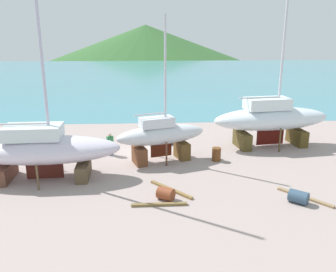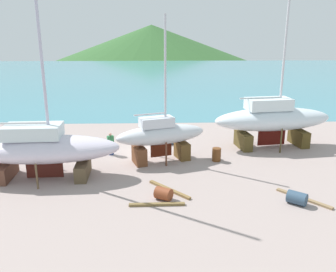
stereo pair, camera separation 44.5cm
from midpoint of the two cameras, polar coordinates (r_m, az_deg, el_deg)
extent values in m
plane|color=gray|center=(24.18, -4.38, -4.46)|extent=(43.79, 43.79, 0.00)
cube|color=teal|center=(70.36, -3.58, 9.46)|extent=(130.24, 72.61, 0.01)
cone|color=#315D2C|center=(143.06, -3.64, 13.05)|extent=(117.21, 117.21, 21.13)
cube|color=brown|center=(25.02, 1.73, -2.26)|extent=(1.13, 1.60, 1.17)
cube|color=brown|center=(24.03, -5.09, -3.12)|extent=(1.13, 1.60, 1.17)
cylinder|color=brown|center=(25.30, -2.39, -1.51)|extent=(0.12, 0.12, 1.62)
cylinder|color=brown|center=(23.53, -0.78, -2.91)|extent=(0.12, 0.12, 1.62)
ellipsoid|color=silver|center=(24.09, -1.64, 0.22)|extent=(6.45, 3.69, 1.29)
cube|color=#511A0C|center=(24.42, -1.61, -2.25)|extent=(1.44, 0.55, 0.90)
cube|color=silver|center=(23.75, -2.36, 2.22)|extent=(2.46, 1.74, 0.64)
cylinder|color=silver|center=(23.37, -0.99, 10.13)|extent=(0.15, 0.15, 7.16)
cylinder|color=silver|center=(23.47, -3.44, 3.49)|extent=(2.09, 0.79, 0.10)
cube|color=brown|center=(22.55, -13.86, -5.21)|extent=(0.80, 2.46, 0.95)
cube|color=brown|center=(23.68, -24.88, -5.25)|extent=(0.80, 2.46, 0.95)
cylinder|color=brown|center=(24.44, -18.66, -3.21)|extent=(0.12, 0.12, 1.50)
cylinder|color=brown|center=(21.41, -20.62, -6.21)|extent=(0.12, 0.12, 1.50)
ellipsoid|color=silver|center=(22.57, -19.83, -2.08)|extent=(9.24, 3.40, 1.58)
cube|color=#4F1C15|center=(23.01, -19.51, -5.25)|extent=(2.19, 0.17, 1.11)
cube|color=silver|center=(22.38, -21.23, 0.59)|extent=(3.36, 1.95, 0.79)
cylinder|color=#BAB6CD|center=(21.39, -20.45, 15.69)|extent=(0.17, 0.17, 12.33)
cylinder|color=beige|center=(22.46, -23.04, 1.77)|extent=(3.20, 0.25, 0.12)
cube|color=#4E3D1B|center=(29.77, 19.43, -0.08)|extent=(1.00, 2.32, 1.22)
cube|color=#4D3F1E|center=(27.80, 11.28, -0.59)|extent=(1.00, 2.32, 1.22)
cylinder|color=#4B3B21|center=(29.97, 14.26, 1.06)|extent=(0.12, 0.12, 1.82)
cylinder|color=#4F4024|center=(27.32, 16.95, -0.65)|extent=(0.12, 0.12, 1.82)
ellipsoid|color=silver|center=(28.32, 15.74, 2.67)|extent=(9.40, 4.02, 1.70)
cube|color=#50100B|center=(28.68, 15.51, -0.13)|extent=(2.17, 0.38, 1.19)
cube|color=silver|center=(27.87, 15.08, 5.01)|extent=(3.47, 2.12, 0.85)
cylinder|color=silver|center=(27.78, 17.64, 15.32)|extent=(0.17, 0.17, 10.98)
cylinder|color=#B9BEC0|center=(27.49, 13.87, 5.96)|extent=(3.17, 0.55, 0.12)
cube|color=navy|center=(26.02, -9.63, -2.16)|extent=(0.39, 0.34, 0.81)
cube|color=#2C7645|center=(25.81, -9.71, -0.68)|extent=(0.50, 0.42, 0.61)
sphere|color=tan|center=(25.69, -9.75, 0.21)|extent=(0.22, 0.22, 0.22)
cylinder|color=brown|center=(19.16, -1.04, -9.16)|extent=(1.07, 1.01, 0.67)
cylinder|color=brown|center=(24.77, 7.21, -2.90)|extent=(0.82, 0.82, 0.91)
cylinder|color=#562A16|center=(29.51, -19.54, -0.67)|extent=(0.79, 0.79, 0.79)
cylinder|color=#2F4561|center=(28.22, 0.27, -0.69)|extent=(1.07, 1.04, 0.56)
cylinder|color=#334B62|center=(19.92, 19.45, -9.13)|extent=(1.16, 1.12, 0.67)
cylinder|color=brown|center=(27.57, -14.66, -1.33)|extent=(0.72, 0.72, 0.88)
cube|color=olive|center=(28.44, -16.60, -1.74)|extent=(1.55, 0.47, 0.12)
cube|color=olive|center=(20.67, 20.36, -9.13)|extent=(2.21, 2.52, 0.11)
cube|color=brown|center=(18.66, -2.08, -10.84)|extent=(2.87, 0.24, 0.13)
cube|color=olive|center=(20.26, -0.16, -8.52)|extent=(2.26, 2.47, 0.13)
camera|label=1|loc=(0.22, -90.53, -0.16)|focal=38.28mm
camera|label=2|loc=(0.22, 89.47, 0.16)|focal=38.28mm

